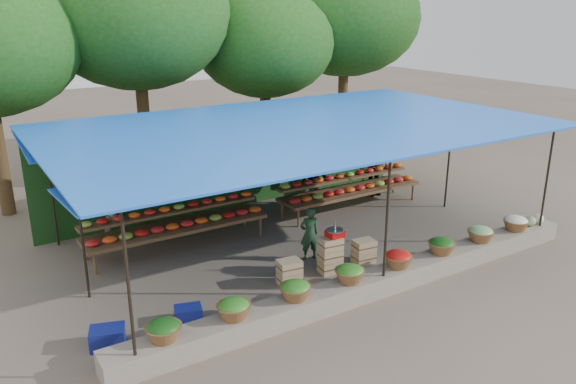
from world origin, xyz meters
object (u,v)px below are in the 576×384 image
weighing_scale (335,233)px  crate_counter (329,259)px  vendor_seated (309,233)px  blue_crate_back (108,337)px  blue_crate_front (188,314)px

weighing_scale → crate_counter: bearing=-180.0°
vendor_seated → blue_crate_back: (-4.66, -1.03, -0.43)m
weighing_scale → blue_crate_back: size_ratio=0.67×
crate_counter → weighing_scale: bearing=0.0°
vendor_seated → blue_crate_back: size_ratio=2.17×
blue_crate_front → vendor_seated: bearing=33.1°
crate_counter → blue_crate_front: crate_counter is taller
crate_counter → blue_crate_back: crate_counter is taller
weighing_scale → vendor_seated: 0.82m
crate_counter → vendor_seated: (0.02, 0.77, 0.29)m
crate_counter → blue_crate_back: bearing=-176.7°
crate_counter → blue_crate_front: (-3.22, -0.24, -0.17)m
crate_counter → weighing_scale: weighing_scale is taller
weighing_scale → blue_crate_back: (-4.76, -0.26, -0.69)m
blue_crate_front → weighing_scale: bearing=20.0°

